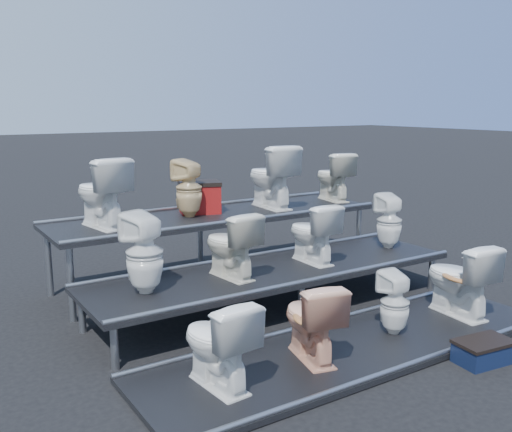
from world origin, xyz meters
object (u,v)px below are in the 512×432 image
toilet_6 (312,233)px  step_stool (483,353)px  toilet_5 (230,245)px  toilet_8 (101,192)px  toilet_0 (217,342)px  toilet_9 (189,188)px  toilet_2 (395,303)px  toilet_7 (389,221)px  toilet_11 (333,176)px  toilet_4 (144,253)px  toilet_1 (311,319)px  toilet_10 (271,176)px  red_crate (200,199)px  toilet_3 (459,279)px

toilet_6 → step_stool: 2.22m
toilet_5 → toilet_8: (-0.91, 1.30, 0.45)m
toilet_0 → toilet_9: size_ratio=1.02×
toilet_5 → toilet_8: size_ratio=0.87×
toilet_2 → step_stool: toilet_2 is taller
toilet_7 → toilet_8: toilet_8 is taller
toilet_7 → toilet_11: bearing=-86.8°
toilet_4 → toilet_5: bearing=162.7°
toilet_1 → toilet_10: 3.05m
toilet_0 → toilet_4: 1.37m
toilet_4 → toilet_5: size_ratio=1.13×
toilet_0 → toilet_10: toilet_10 is taller
toilet_2 → red_crate: size_ratio=1.26×
toilet_0 → toilet_2: size_ratio=1.18×
toilet_9 → toilet_10: 1.21m
toilet_1 → toilet_4: (-0.97, 1.30, 0.44)m
toilet_8 → toilet_2: bearing=118.0°
red_crate → toilet_0: bearing=-96.3°
toilet_2 → toilet_6: (0.02, 1.30, 0.43)m
toilet_3 → toilet_8: toilet_8 is taller
toilet_1 → toilet_6: size_ratio=1.03×
toilet_1 → toilet_10: (1.34, 2.60, 0.87)m
toilet_4 → step_stool: toilet_4 is taller
toilet_2 → toilet_6: bearing=-86.2°
toilet_7 → step_stool: (-0.94, -2.09, -0.71)m
red_crate → toilet_4: bearing=-113.5°
toilet_6 → toilet_9: toilet_9 is taller
toilet_4 → toilet_5: (0.93, 0.00, -0.04)m
toilet_9 → toilet_8: bearing=-22.8°
toilet_8 → toilet_11: toilet_8 is taller
toilet_9 → red_crate: 0.36m
toilet_3 → step_stool: (-0.64, -0.79, -0.36)m
toilet_10 → toilet_11: (1.08, 0.00, -0.07)m
toilet_3 → toilet_2: bearing=5.0°
toilet_0 → toilet_8: bearing=-93.9°
toilet_8 → step_stool: 4.23m
toilet_4 → toilet_3: bearing=138.6°
red_crate → toilet_6: bearing=-48.0°
toilet_7 → toilet_11: size_ratio=0.98×
toilet_4 → toilet_8: (0.02, 1.30, 0.41)m
toilet_11 → toilet_3: bearing=88.9°
toilet_6 → toilet_11: (1.39, 1.30, 0.40)m
toilet_6 → toilet_7: toilet_6 is taller
toilet_0 → toilet_11: size_ratio=1.05×
toilet_2 → step_stool: 0.88m
toilet_7 → toilet_9: bearing=-20.4°
toilet_2 → red_crate: 2.94m
toilet_7 → toilet_0: bearing=33.7°
toilet_11 → toilet_9: bearing=9.4°
toilet_1 → toilet_2: toilet_1 is taller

